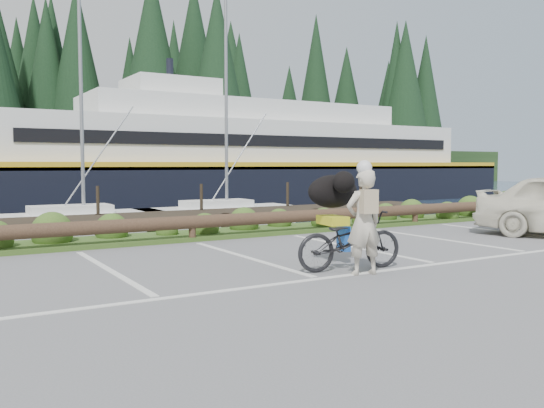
# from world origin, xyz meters

# --- Properties ---
(ground) EXTENTS (72.00, 72.00, 0.00)m
(ground) POSITION_xyz_m (0.00, 0.00, 0.00)
(ground) COLOR #5F5F62
(vegetation_strip) EXTENTS (34.00, 1.60, 0.10)m
(vegetation_strip) POSITION_xyz_m (0.00, 5.30, 0.05)
(vegetation_strip) COLOR #3D5B21
(vegetation_strip) RESTS_ON ground
(log_rail) EXTENTS (32.00, 0.30, 0.60)m
(log_rail) POSITION_xyz_m (0.00, 4.60, 0.00)
(log_rail) COLOR #443021
(log_rail) RESTS_ON ground
(bicycle) EXTENTS (1.99, 0.96, 1.01)m
(bicycle) POSITION_xyz_m (0.88, -0.03, 0.50)
(bicycle) COLOR black
(bicycle) RESTS_ON ground
(cyclist) EXTENTS (0.68, 0.50, 1.70)m
(cyclist) POSITION_xyz_m (0.81, -0.47, 0.85)
(cyclist) COLOR beige
(cyclist) RESTS_ON ground
(dog) EXTENTS (0.65, 1.08, 0.59)m
(dog) POSITION_xyz_m (0.98, 0.58, 1.30)
(dog) COLOR black
(dog) RESTS_ON bicycle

